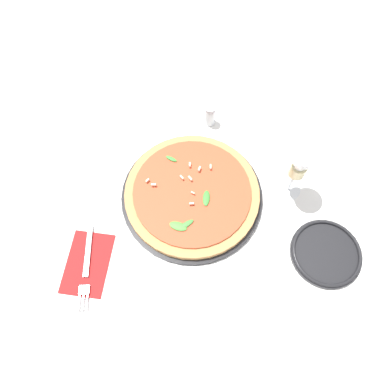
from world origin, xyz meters
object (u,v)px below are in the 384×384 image
pizza_arugula_main (192,194)px  fork (87,266)px  side_plate_white (326,253)px  shaker_pepper (210,115)px  wine_glass (300,165)px

pizza_arugula_main → fork: bearing=-45.6°
fork → side_plate_white: side_plate_white is taller
pizza_arugula_main → fork: size_ratio=1.77×
pizza_arugula_main → shaker_pepper: (-0.24, 0.02, 0.02)m
fork → side_plate_white: size_ratio=1.19×
pizza_arugula_main → side_plate_white: bearing=72.8°
wine_glass → shaker_pepper: (-0.18, -0.23, -0.09)m
fork → shaker_pepper: size_ratio=3.05×
pizza_arugula_main → wine_glass: 0.27m
pizza_arugula_main → fork: 0.31m
wine_glass → fork: wine_glass is taller
side_plate_white → shaker_pepper: 0.48m
wine_glass → fork: (0.27, -0.47, -0.12)m
pizza_arugula_main → fork: (0.22, -0.22, -0.01)m
wine_glass → side_plate_white: size_ratio=1.07×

